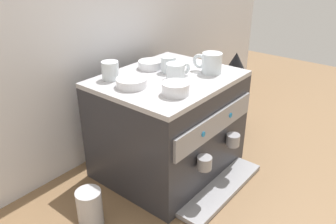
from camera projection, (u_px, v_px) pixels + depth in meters
name	position (u px, v px, depth m)	size (l,w,h in m)	color
ground_plane	(168.00, 166.00, 1.57)	(4.00, 4.00, 0.00)	brown
tiled_backsplash_wall	(110.00, 48.00, 1.54)	(2.80, 0.03, 0.99)	silver
espresso_machine	(169.00, 125.00, 1.47)	(0.56, 0.57, 0.44)	#2D2D33
ceramic_cup_0	(177.00, 71.00, 1.35)	(0.11, 0.07, 0.06)	silver
ceramic_cup_1	(211.00, 63.00, 1.40)	(0.08, 0.13, 0.08)	silver
ceramic_cup_2	(111.00, 70.00, 1.34)	(0.10, 0.07, 0.07)	silver
ceramic_cup_3	(168.00, 64.00, 1.42)	(0.08, 0.09, 0.07)	silver
ceramic_bowl_0	(132.00, 83.00, 1.27)	(0.12, 0.12, 0.03)	white
ceramic_bowl_1	(176.00, 89.00, 1.21)	(0.10, 0.10, 0.04)	white
ceramic_bowl_2	(150.00, 65.00, 1.46)	(0.10, 0.10, 0.03)	white
coffee_grinder	(233.00, 94.00, 1.81)	(0.15, 0.15, 0.43)	#333338
milk_pitcher	(90.00, 208.00, 1.21)	(0.09, 0.09, 0.14)	#B7B7BC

